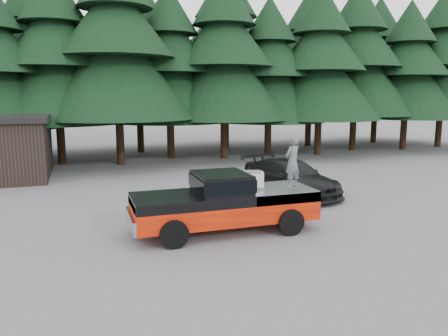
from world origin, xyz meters
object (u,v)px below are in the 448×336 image
object	(u,v)px
pickup_truck	(224,211)
air_compressor	(253,180)
man_on_bed	(292,162)
parked_car	(290,177)

from	to	relation	value
pickup_truck	air_compressor	bearing A→B (deg)	11.02
pickup_truck	man_on_bed	xyz separation A→B (m)	(2.28, -0.19, 1.53)
pickup_truck	air_compressor	distance (m)	1.40
air_compressor	parked_car	bearing A→B (deg)	68.97
man_on_bed	parked_car	size ratio (longest dim) A/B	0.33
man_on_bed	parked_car	distance (m)	4.99
pickup_truck	air_compressor	xyz separation A→B (m)	(1.05, 0.20, 0.91)
air_compressor	parked_car	world-z (taller)	air_compressor
man_on_bed	parked_car	xyz separation A→B (m)	(2.14, 4.28, -1.43)
pickup_truck	man_on_bed	world-z (taller)	man_on_bed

